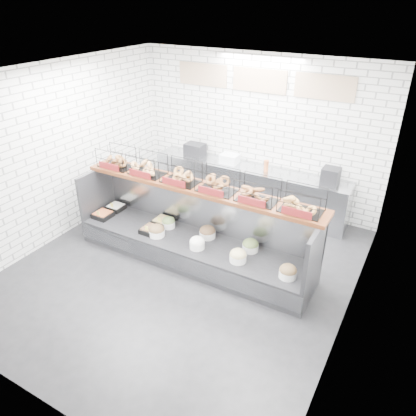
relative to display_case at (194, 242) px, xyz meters
The scene contains 5 objects.
ground 0.47m from the display_case, 90.29° to the right, with size 5.50×5.50×0.00m, color black.
room_shell 1.75m from the display_case, 90.38° to the left, with size 5.02×5.51×3.01m.
display_case is the anchor object (origin of this frame).
bagel_shelf 1.07m from the display_case, 89.75° to the left, with size 4.10×0.50×0.40m.
prep_counter 2.09m from the display_case, 90.05° to the left, with size 4.00×0.60×1.20m.
Camera 1 is at (2.95, -4.38, 3.94)m, focal length 35.00 mm.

